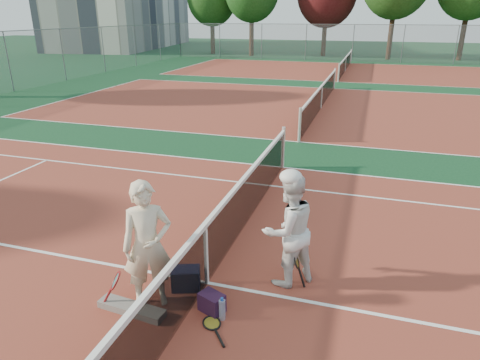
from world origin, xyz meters
name	(u,v)px	position (x,y,z in m)	size (l,w,h in m)	color
ground	(207,283)	(0.00, 0.00, 0.00)	(130.00, 130.00, 0.00)	#0F371D
court_main	(207,283)	(0.00, 0.00, 0.00)	(23.77, 10.97, 0.01)	maroon
court_far_a	(321,108)	(0.00, 13.50, 0.00)	(23.77, 10.97, 0.01)	maroon
court_far_b	(345,71)	(0.00, 27.00, 0.00)	(23.77, 10.97, 0.01)	maroon
net_main	(206,254)	(0.00, 0.00, 0.51)	(0.10, 10.98, 1.02)	black
net_far_a	(322,96)	(0.00, 13.50, 0.51)	(0.10, 10.98, 1.02)	black
net_far_b	(346,64)	(0.00, 27.00, 0.51)	(0.10, 10.98, 1.02)	black
fence_back	(353,43)	(0.00, 34.00, 1.50)	(32.00, 0.06, 3.00)	slate
player_a	(148,246)	(-0.57, -0.66, 0.91)	(0.67, 0.44, 1.83)	beige
player_b	(289,230)	(1.14, 0.42, 0.87)	(0.85, 0.66, 1.74)	silver
racket_red	(117,290)	(-0.98, -0.88, 0.27)	(0.32, 0.27, 0.54)	maroon
racket_black_held	(296,269)	(1.29, 0.32, 0.29)	(0.21, 0.27, 0.58)	black
racket_spare	(212,323)	(0.40, -0.84, 0.01)	(0.60, 0.27, 0.03)	black
sports_bag_navy	(186,279)	(-0.25, -0.21, 0.16)	(0.41, 0.28, 0.33)	black
sports_bag_purple	(212,303)	(0.30, -0.59, 0.14)	(0.33, 0.23, 0.27)	black
net_cover_canvas	(132,309)	(-0.74, -0.93, 0.05)	(0.99, 0.23, 0.10)	slate
water_bottle	(222,310)	(0.50, -0.71, 0.15)	(0.09, 0.09, 0.30)	silver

